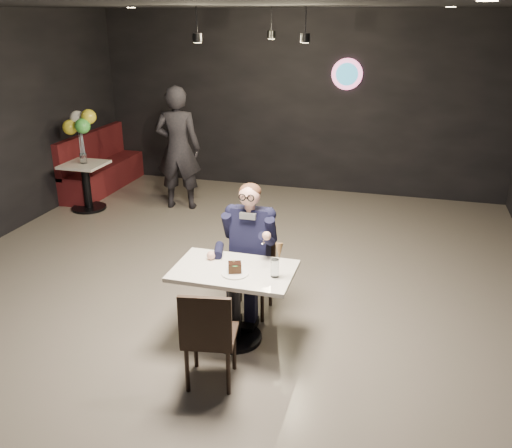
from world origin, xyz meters
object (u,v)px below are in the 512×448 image
(booth_bench, at_px, (102,161))
(balloon_vase, at_px, (83,158))
(chair_far, at_px, (251,272))
(chair_near, at_px, (210,333))
(seated_man, at_px, (251,248))
(side_table, at_px, (87,186))
(passerby, at_px, (178,148))
(main_table, at_px, (234,305))
(sundae_glass, at_px, (275,268))

(booth_bench, distance_m, balloon_vase, 1.09)
(chair_far, height_order, chair_near, same)
(chair_near, height_order, balloon_vase, chair_near)
(seated_man, height_order, booth_bench, seated_man)
(seated_man, bearing_deg, balloon_vase, 145.19)
(chair_near, xyz_separation_m, side_table, (-3.38, 3.54, -0.07))
(seated_man, bearing_deg, passerby, 125.14)
(booth_bench, xyz_separation_m, balloon_vase, (0.30, -1.00, 0.32))
(chair_far, distance_m, booth_bench, 4.97)
(main_table, height_order, passerby, passerby)
(chair_near, height_order, sundae_glass, chair_near)
(main_table, relative_size, sundae_glass, 6.63)
(main_table, height_order, balloon_vase, balloon_vase)
(chair_near, bearing_deg, main_table, 80.12)
(seated_man, bearing_deg, side_table, 145.19)
(booth_bench, bearing_deg, main_table, -46.67)
(chair_far, bearing_deg, side_table, 145.19)
(side_table, xyz_separation_m, balloon_vase, (0.00, 0.00, 0.44))
(seated_man, height_order, balloon_vase, seated_man)
(sundae_glass, distance_m, passerby, 4.20)
(side_table, height_order, balloon_vase, balloon_vase)
(passerby, bearing_deg, side_table, 9.77)
(booth_bench, bearing_deg, side_table, -73.30)
(passerby, bearing_deg, chair_near, 106.32)
(balloon_vase, bearing_deg, seated_man, -34.81)
(side_table, bearing_deg, booth_bench, 106.70)
(main_table, relative_size, side_table, 1.43)
(chair_near, relative_size, sundae_glass, 5.54)
(sundae_glass, xyz_separation_m, side_table, (-3.77, 2.94, -0.45))
(main_table, bearing_deg, booth_bench, 133.33)
(main_table, xyz_separation_m, booth_bench, (-3.68, 3.90, 0.13))
(balloon_vase, bearing_deg, chair_near, -46.33)
(main_table, relative_size, chair_far, 1.20)
(chair_near, relative_size, seated_man, 0.64)
(sundae_glass, height_order, balloon_vase, sundae_glass)
(sundae_glass, xyz_separation_m, balloon_vase, (-3.77, 2.94, -0.00))
(side_table, relative_size, passerby, 0.40)
(booth_bench, bearing_deg, chair_near, -50.98)
(seated_man, bearing_deg, booth_bench, 137.68)
(sundae_glass, bearing_deg, seated_man, 123.61)
(seated_man, distance_m, sundae_glass, 0.73)
(balloon_vase, height_order, passerby, passerby)
(seated_man, distance_m, side_table, 4.13)
(chair_far, relative_size, sundae_glass, 5.54)
(chair_near, height_order, booth_bench, booth_bench)
(chair_far, distance_m, passerby, 3.51)
(side_table, xyz_separation_m, passerby, (1.37, 0.50, 0.58))
(chair_near, relative_size, booth_bench, 0.45)
(main_table, xyz_separation_m, chair_far, (0.00, 0.55, 0.09))
(main_table, xyz_separation_m, chair_near, (0.00, -0.64, 0.09))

